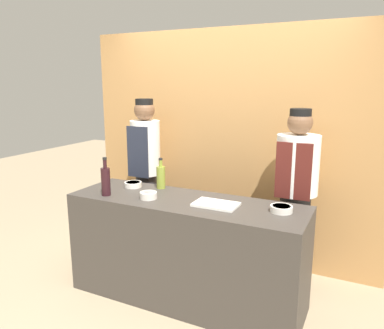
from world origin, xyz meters
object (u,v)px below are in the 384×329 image
Objects in this scene: sauce_bowl_green at (133,184)px; chef_right at (296,195)px; sauce_bowl_orange at (281,208)px; chef_left at (146,171)px; sauce_bowl_purple at (148,195)px; bottle_oil at (161,177)px; bottle_wine at (106,181)px; cutting_board at (216,204)px.

chef_right is at bearing 18.46° from sauce_bowl_green.
chef_left reaches higher than sauce_bowl_orange.
sauce_bowl_purple is 0.40m from sauce_bowl_green.
sauce_bowl_orange is 1.67m from chef_left.
chef_right reaches higher than sauce_bowl_orange.
sauce_bowl_orange is 1.17m from bottle_oil.
sauce_bowl_orange is at bearing 9.31° from bottle_wine.
cutting_board is (0.58, 0.08, -0.02)m from sauce_bowl_purple.
bottle_oil is (-1.15, 0.16, 0.08)m from sauce_bowl_orange.
cutting_board is at bearing -171.06° from sauce_bowl_orange.
chef_right reaches higher than bottle_oil.
cutting_board is 0.70m from bottle_oil.
sauce_bowl_purple is 1.30m from chef_right.
sauce_bowl_orange is at bearing -19.26° from chef_left.
sauce_bowl_green is at bearing -70.88° from chef_left.
bottle_oil is 0.17× the size of chef_right.
sauce_bowl_orange is at bearing -7.89° from bottle_oil.
chef_right is (1.09, 0.71, -0.05)m from sauce_bowl_purple.
chef_left reaches higher than sauce_bowl_purple.
sauce_bowl_orange is at bearing 8.94° from cutting_board.
chef_left is at bearing 124.41° from sauce_bowl_purple.
sauce_bowl_purple is 0.40m from bottle_wine.
sauce_bowl_green is 0.92m from cutting_board.
chef_right reaches higher than sauce_bowl_purple.
sauce_bowl_purple is 0.86× the size of sauce_bowl_orange.
sauce_bowl_purple is at bearing 11.86° from bottle_wine.
bottle_oil is at bearing -42.90° from chef_left.
bottle_wine is at bearing -170.50° from cutting_board.
sauce_bowl_orange is at bearing -3.20° from sauce_bowl_green.
sauce_bowl_purple is 0.43× the size of bottle_wine.
sauce_bowl_green is 0.46× the size of cutting_board.
chef_left reaches higher than bottle_wine.
bottle_oil is at bearing 101.81° from sauce_bowl_purple.
chef_right is (1.41, 0.47, -0.04)m from sauce_bowl_green.
chef_left is at bearing 137.10° from bottle_oil.
cutting_board is (-0.50, -0.08, -0.02)m from sauce_bowl_orange.
sauce_bowl_green is 0.09× the size of chef_left.
sauce_bowl_green is 0.28m from bottle_oil.
chef_left is at bearing 149.55° from cutting_board.
sauce_bowl_green is at bearing 143.48° from sauce_bowl_purple.
sauce_bowl_orange is 0.50× the size of bottle_wine.
bottle_oil is at bearing 17.56° from sauce_bowl_green.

